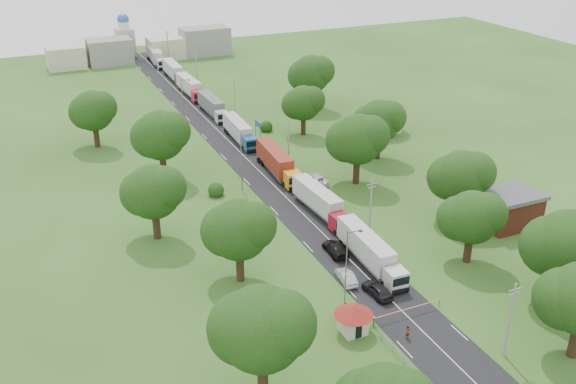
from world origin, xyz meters
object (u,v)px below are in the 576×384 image
pedestrian_near (408,333)px  info_sign (258,127)px  truck_0 (369,251)px  boom_barrier (398,312)px  guard_booth (353,316)px  car_lane_mid (346,277)px  car_lane_front (377,290)px

pedestrian_near → info_sign: bearing=61.9°
info_sign → truck_0: size_ratio=0.28×
pedestrian_near → boom_barrier: bearing=53.7°
guard_booth → truck_0: bearing=52.4°
car_lane_mid → pedestrian_near: (0.71, -12.66, 0.07)m
pedestrian_near → car_lane_front: bearing=60.0°
truck_0 → pedestrian_near: size_ratio=9.34×
car_lane_front → boom_barrier: bearing=81.0°
car_lane_front → guard_booth: bearing=34.0°
info_sign → car_lane_mid: bearing=-99.2°
truck_0 → pedestrian_near: (-3.93, -15.00, -1.38)m
guard_booth → truck_0: size_ratio=0.30×
truck_0 → pedestrian_near: truck_0 is taller
guard_booth → car_lane_mid: size_ratio=1.01×
truck_0 → car_lane_front: truck_0 is taller
boom_barrier → guard_booth: size_ratio=2.10×
car_lane_front → car_lane_mid: (-2.00, 4.16, -0.09)m
truck_0 → pedestrian_near: bearing=-104.7°
info_sign → pedestrian_near: size_ratio=2.59×
guard_booth → car_lane_front: 8.08m
boom_barrier → truck_0: bearing=75.4°
info_sign → car_lane_mid: info_sign is taller
boom_barrier → guard_booth: bearing=-180.0°
car_lane_front → pedestrian_near: car_lane_front is taller
car_lane_front → car_lane_mid: bearing=-69.2°
boom_barrier → info_sign: info_sign is taller
guard_booth → car_lane_front: bearing=38.9°
truck_0 → car_lane_front: bearing=-112.2°
car_lane_mid → pedestrian_near: pedestrian_near is taller
truck_0 → boom_barrier: bearing=-104.6°
truck_0 → car_lane_front: size_ratio=3.13×
guard_booth → car_lane_mid: (4.20, 9.16, -1.44)m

